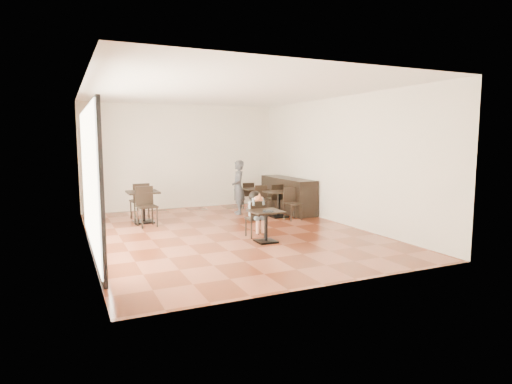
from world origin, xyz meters
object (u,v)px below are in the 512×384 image
cafe_table_left (143,207)px  chair_left_a (139,201)px  chair_back_b (262,200)px  child (255,214)px  adult_patron (238,187)px  chair_mid_a (274,199)px  child_chair (255,219)px  chair_left_b (147,207)px  chair_mid_b (293,204)px  cafe_table_back (255,200)px  cafe_table_mid (278,204)px  chair_back_a (247,195)px  child_table (266,226)px

cafe_table_left → chair_left_a: bearing=90.0°
chair_left_a → chair_back_b: bearing=162.6°
child → adult_patron: size_ratio=0.66×
chair_mid_a → chair_back_b: size_ratio=1.06×
child → chair_mid_a: 3.04m
child_chair → chair_left_b: chair_left_b is taller
child_chair → adult_patron: bearing=-105.1°
chair_mid_b → chair_left_a: (-3.68, 1.83, 0.06)m
chair_left_a → chair_left_b: (0.00, -1.10, 0.00)m
adult_patron → chair_left_b: size_ratio=1.58×
adult_patron → cafe_table_left: (-2.72, -0.19, -0.36)m
child → chair_back_b: size_ratio=1.25×
chair_left_a → cafe_table_left: bearing=82.9°
cafe_table_back → chair_back_b: bearing=-90.0°
cafe_table_mid → chair_mid_a: (0.14, 0.55, 0.07)m
cafe_table_left → chair_back_a: cafe_table_left is taller
child_table → chair_back_b: 3.47m
child_table → chair_back_b: bearing=65.8°
child_chair → chair_back_a: 3.98m
adult_patron → chair_back_a: size_ratio=1.90×
cafe_table_left → chair_back_a: (3.37, 1.04, -0.00)m
child → chair_back_a: size_ratio=1.25×
cafe_table_left → chair_mid_b: (3.68, -1.28, 0.02)m
cafe_table_back → chair_mid_b: 1.80m
cafe_table_mid → chair_left_a: size_ratio=0.73×
child_table → cafe_table_back: bearing=69.0°
child_table → chair_back_a: bearing=71.5°
chair_left_b → adult_patron: bearing=8.1°
child_chair → chair_back_a: bearing=-111.0°
cafe_table_left → cafe_table_back: bearing=8.3°
adult_patron → child_table: bearing=-1.8°
cafe_table_left → chair_back_b: bearing=-1.0°
chair_mid_b → chair_back_b: size_ratio=1.06×
cafe_table_mid → chair_back_b: bearing=103.9°
adult_patron → cafe_table_mid: size_ratio=2.16×
cafe_table_mid → chair_left_a: bearing=160.0°
chair_mid_b → chair_back_b: chair_mid_b is taller
adult_patron → chair_mid_b: bearing=44.1°
adult_patron → chair_back_b: adult_patron is taller
chair_mid_b → cafe_table_back: bearing=95.0°
child → cafe_table_left: 3.31m
child → cafe_table_mid: size_ratio=1.42×
child → chair_mid_a: bearing=55.1°
chair_back_a → child_table: bearing=82.5°
adult_patron → chair_left_b: 2.83m
chair_left_b → chair_back_b: chair_left_b is taller
chair_back_b → child_chair: bearing=-107.6°
child_chair → chair_back_a: chair_back_a is taller
cafe_table_mid → chair_mid_b: size_ratio=0.83×
cafe_table_back → chair_mid_a: bearing=-65.2°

